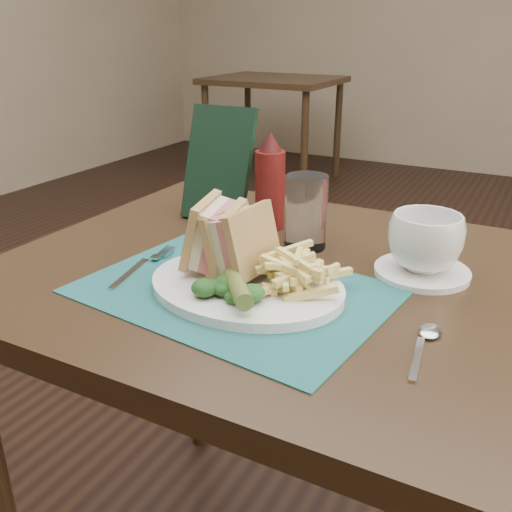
{
  "coord_description": "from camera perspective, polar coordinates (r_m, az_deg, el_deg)",
  "views": [
    {
      "loc": [
        0.37,
        -1.28,
        1.12
      ],
      "look_at": [
        -0.0,
        -0.58,
        0.8
      ],
      "focal_mm": 40.0,
      "sensor_mm": 36.0,
      "label": 1
    }
  ],
  "objects": [
    {
      "name": "wall_back",
      "position": [
        4.92,
        23.18,
        7.43
      ],
      "size": [
        6.0,
        0.0,
        6.0
      ],
      "primitive_type": "plane",
      "rotation": [
        1.57,
        0.0,
        0.0
      ],
      "color": "gray",
      "rests_on": "ground"
    },
    {
      "name": "check_presenter",
      "position": [
        1.15,
        -3.78,
        9.15
      ],
      "size": [
        0.14,
        0.09,
        0.22
      ],
      "primitive_type": "cube",
      "rotation": [
        -0.31,
        0.0,
        0.03
      ],
      "color": "black",
      "rests_on": "table_main"
    },
    {
      "name": "placemat",
      "position": [
        0.85,
        -2.12,
        -3.47
      ],
      "size": [
        0.48,
        0.37,
        0.0
      ],
      "primitive_type": "cube",
      "rotation": [
        0.0,
        0.0,
        -0.12
      ],
      "color": "#1B5756",
      "rests_on": "table_main"
    },
    {
      "name": "drinking_glass",
      "position": [
        1.0,
        5.0,
        4.4
      ],
      "size": [
        0.1,
        0.1,
        0.13
      ],
      "primitive_type": "cylinder",
      "rotation": [
        0.0,
        0.0,
        -0.4
      ],
      "color": "white",
      "rests_on": "table_main"
    },
    {
      "name": "plate",
      "position": [
        0.85,
        -0.96,
        -3.02
      ],
      "size": [
        0.31,
        0.25,
        0.01
      ],
      "primitive_type": null,
      "rotation": [
        0.0,
        0.0,
        -0.05
      ],
      "color": "white",
      "rests_on": "placemat"
    },
    {
      "name": "coffee_cup",
      "position": [
        0.93,
        16.58,
        1.34
      ],
      "size": [
        0.16,
        0.16,
        0.09
      ],
      "primitive_type": "imported",
      "rotation": [
        0.0,
        0.0,
        0.62
      ],
      "color": "white",
      "rests_on": "saucer"
    },
    {
      "name": "table_main",
      "position": [
        1.14,
        1.93,
        -18.61
      ],
      "size": [
        0.9,
        0.75,
        0.75
      ],
      "primitive_type": null,
      "color": "black",
      "rests_on": "ground"
    },
    {
      "name": "saucer",
      "position": [
        0.94,
        16.25,
        -1.52
      ],
      "size": [
        0.19,
        0.19,
        0.01
      ],
      "primitive_type": "cylinder",
      "rotation": [
        0.0,
        0.0,
        0.28
      ],
      "color": "white",
      "rests_on": "table_main"
    },
    {
      "name": "sandwich_half_a",
      "position": [
        0.88,
        -5.55,
        2.33
      ],
      "size": [
        0.1,
        0.13,
        0.11
      ],
      "primitive_type": null,
      "rotation": [
        0.0,
        0.24,
        0.25
      ],
      "color": "tan",
      "rests_on": "plate"
    },
    {
      "name": "pickle_spear",
      "position": [
        0.78,
        -1.95,
        -2.89
      ],
      "size": [
        0.1,
        0.11,
        0.03
      ],
      "primitive_type": "cylinder",
      "rotation": [
        1.54,
        0.0,
        0.7
      ],
      "color": "#4E6225",
      "rests_on": "plate"
    },
    {
      "name": "ketchup_bottle",
      "position": [
        1.09,
        1.41,
        7.5
      ],
      "size": [
        0.06,
        0.06,
        0.19
      ],
      "primitive_type": null,
      "rotation": [
        0.0,
        0.0,
        -0.14
      ],
      "color": "#57100E",
      "rests_on": "table_main"
    },
    {
      "name": "spoon",
      "position": [
        0.74,
        16.27,
        -8.7
      ],
      "size": [
        0.05,
        0.15,
        0.01
      ],
      "primitive_type": null,
      "rotation": [
        0.0,
        0.0,
        0.13
      ],
      "color": "silver",
      "rests_on": "table_main"
    },
    {
      "name": "floor",
      "position": [
        1.74,
        9.46,
        -18.15
      ],
      "size": [
        7.0,
        7.0,
        0.0
      ],
      "primitive_type": "plane",
      "color": "black",
      "rests_on": "ground"
    },
    {
      "name": "fries_pile",
      "position": [
        0.82,
        3.81,
        -1.02
      ],
      "size": [
        0.18,
        0.2,
        0.06
      ],
      "primitive_type": null,
      "color": "#F0DA78",
      "rests_on": "plate"
    },
    {
      "name": "kale_garnish",
      "position": [
        0.79,
        -2.71,
        -3.41
      ],
      "size": [
        0.11,
        0.08,
        0.03
      ],
      "primitive_type": null,
      "color": "#173E16",
      "rests_on": "plate"
    },
    {
      "name": "table_bg_left",
      "position": [
        4.34,
        1.75,
        12.49
      ],
      "size": [
        0.9,
        0.75,
        0.75
      ],
      "primitive_type": null,
      "color": "black",
      "rests_on": "ground"
    },
    {
      "name": "fork",
      "position": [
        0.94,
        -11.4,
        -0.85
      ],
      "size": [
        0.07,
        0.17,
        0.01
      ],
      "primitive_type": null,
      "rotation": [
        0.0,
        0.0,
        0.23
      ],
      "color": "silver",
      "rests_on": "placemat"
    },
    {
      "name": "sandwich_half_b",
      "position": [
        0.86,
        -2.56,
        1.75
      ],
      "size": [
        0.09,
        0.12,
        0.11
      ],
      "primitive_type": null,
      "rotation": [
        0.0,
        -0.24,
        -0.1
      ],
      "color": "tan",
      "rests_on": "plate"
    }
  ]
}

